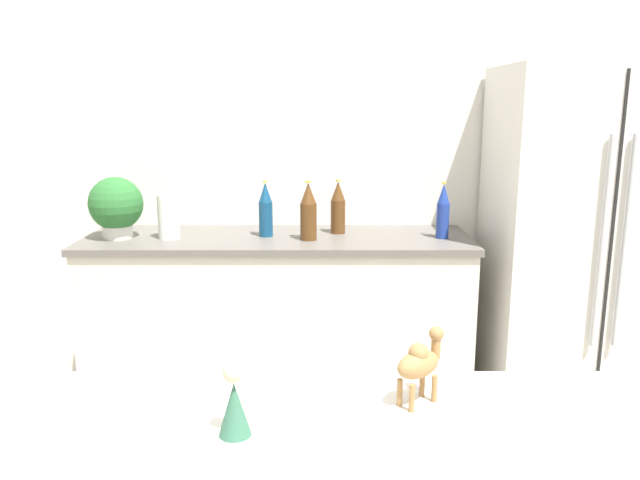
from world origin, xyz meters
The scene contains 11 objects.
wall_back centered at (0.00, 2.73, 1.27)m, with size 8.00×0.06×2.55m.
back_counter centered at (-0.35, 2.40, 0.46)m, with size 1.96×0.63×0.91m.
refrigerator centered at (1.17, 2.34, 0.88)m, with size 0.86×0.70×1.75m.
potted_plant centered at (-1.15, 2.36, 1.07)m, with size 0.27×0.27×0.31m.
paper_towel_roll centered at (-0.89, 2.34, 1.02)m, with size 0.11×0.11×0.22m.
back_bottle_0 centered at (-0.41, 2.40, 1.05)m, with size 0.07×0.07×0.28m.
back_bottle_1 centered at (-0.04, 2.48, 1.04)m, with size 0.08×0.08×0.28m.
back_bottle_2 centered at (-0.19, 2.31, 1.05)m, with size 0.08×0.08×0.29m.
back_bottle_3 centered at (0.48, 2.35, 1.05)m, with size 0.06×0.06×0.28m.
camel_figurine centered at (0.07, 0.48, 1.05)m, with size 0.12×0.11×0.16m.
wise_man_figurine_blue centered at (-0.29, 0.36, 1.02)m, with size 0.06×0.06×0.15m.
Camera 1 is at (-0.13, -0.71, 1.57)m, focal length 35.00 mm.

